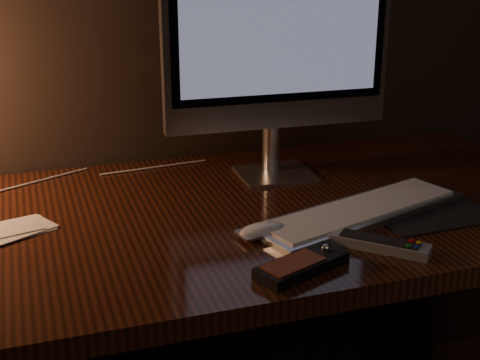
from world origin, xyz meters
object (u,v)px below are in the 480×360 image
object	(u,v)px
desk	(211,254)
tv_remote	(380,244)
keyboard	(361,211)
mouse	(262,232)
monitor	(279,37)
media_remote	(302,265)

from	to	relation	value
desk	tv_remote	distance (m)	0.42
keyboard	mouse	size ratio (longest dim) A/B	5.11
desk	monitor	bearing A→B (deg)	26.50
keyboard	mouse	xyz separation A→B (m)	(-0.22, -0.03, 0.00)
desk	mouse	bearing A→B (deg)	-79.23
monitor	desk	bearing A→B (deg)	-151.46
media_remote	tv_remote	size ratio (longest dim) A/B	1.14
desk	media_remote	world-z (taller)	media_remote
media_remote	keyboard	bearing A→B (deg)	20.09
desk	keyboard	size ratio (longest dim) A/B	3.34
keyboard	tv_remote	bearing A→B (deg)	-123.22
monitor	keyboard	world-z (taller)	monitor
desk	keyboard	xyz separation A→B (m)	(0.26, -0.18, 0.14)
mouse	media_remote	bearing A→B (deg)	-93.80
desk	monitor	xyz separation A→B (m)	(0.19, 0.09, 0.45)
keyboard	media_remote	size ratio (longest dim) A/B	2.67
media_remote	tv_remote	world-z (taller)	media_remote
keyboard	monitor	bearing A→B (deg)	87.63
mouse	tv_remote	size ratio (longest dim) A/B	0.60
tv_remote	mouse	bearing A→B (deg)	-168.49
tv_remote	keyboard	bearing A→B (deg)	118.63
mouse	monitor	bearing A→B (deg)	55.29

